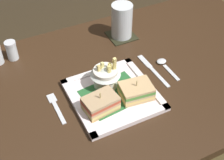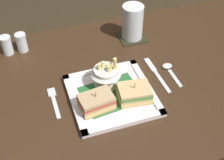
% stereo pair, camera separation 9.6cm
% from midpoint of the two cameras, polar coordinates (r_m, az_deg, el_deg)
% --- Properties ---
extents(dining_table, '(1.37, 0.72, 0.76)m').
position_cam_midpoint_polar(dining_table, '(1.13, -2.62, -6.22)').
color(dining_table, '#362214').
rests_on(dining_table, ground_plane).
extents(square_plate, '(0.25, 0.25, 0.02)m').
position_cam_midpoint_polar(square_plate, '(0.97, -2.67, -2.91)').
color(square_plate, white).
rests_on(square_plate, dining_table).
extents(sandwich_half_left, '(0.10, 0.08, 0.07)m').
position_cam_midpoint_polar(sandwich_half_left, '(0.91, -5.16, -4.45)').
color(sandwich_half_left, tan).
rests_on(sandwich_half_left, square_plate).
extents(sandwich_half_right, '(0.10, 0.08, 0.06)m').
position_cam_midpoint_polar(sandwich_half_right, '(0.94, 1.51, -2.16)').
color(sandwich_half_right, tan).
rests_on(sandwich_half_right, square_plate).
extents(fries_cup, '(0.09, 0.09, 0.11)m').
position_cam_midpoint_polar(fries_cup, '(0.96, -4.06, 0.84)').
color(fries_cup, silver).
rests_on(fries_cup, square_plate).
extents(drink_coaster, '(0.10, 0.10, 0.00)m').
position_cam_midpoint_polar(drink_coaster, '(1.21, -0.56, 8.00)').
color(drink_coaster, black).
rests_on(drink_coaster, dining_table).
extents(water_glass, '(0.08, 0.08, 0.13)m').
position_cam_midpoint_polar(water_glass, '(1.18, -0.58, 10.33)').
color(water_glass, silver).
rests_on(water_glass, dining_table).
extents(fork, '(0.02, 0.13, 0.00)m').
position_cam_midpoint_polar(fork, '(0.96, -13.07, -4.84)').
color(fork, silver).
rests_on(fork, dining_table).
extents(knife, '(0.02, 0.18, 0.00)m').
position_cam_midpoint_polar(knife, '(1.06, 4.74, 1.88)').
color(knife, silver).
rests_on(knife, dining_table).
extents(spoon, '(0.03, 0.12, 0.01)m').
position_cam_midpoint_polar(spoon, '(1.08, 6.92, 2.82)').
color(spoon, silver).
rests_on(spoon, dining_table).
extents(pepper_shaker, '(0.04, 0.04, 0.07)m').
position_cam_midpoint_polar(pepper_shaker, '(1.16, -20.09, 4.82)').
color(pepper_shaker, silver).
rests_on(pepper_shaker, dining_table).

